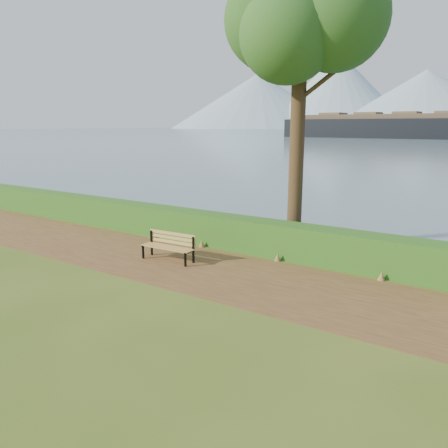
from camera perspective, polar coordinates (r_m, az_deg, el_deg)
The scene contains 6 objects.
ground at distance 11.84m, azimuth -4.49°, elevation -6.09°, with size 140.00×140.00×0.00m, color #3F5819.
path at distance 12.07m, azimuth -3.61°, elevation -5.69°, with size 40.00×3.40×0.01m, color #50331B.
hedge at distance 13.76m, azimuth 2.12°, elevation -1.19°, with size 32.00×0.85×1.00m, color #1E4B15.
bench at distance 12.67m, azimuth -7.15°, elevation -2.68°, with size 1.64×0.56×0.81m.
tree at distance 14.03m, azimuth 10.06°, elevation 26.19°, with size 4.96×4.20×9.57m.
cargo_ship at distance 134.80m, azimuth 24.90°, elevation 11.52°, with size 76.26×14.92×23.03m.
Camera 1 is at (6.90, -8.82, 3.84)m, focal length 35.00 mm.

